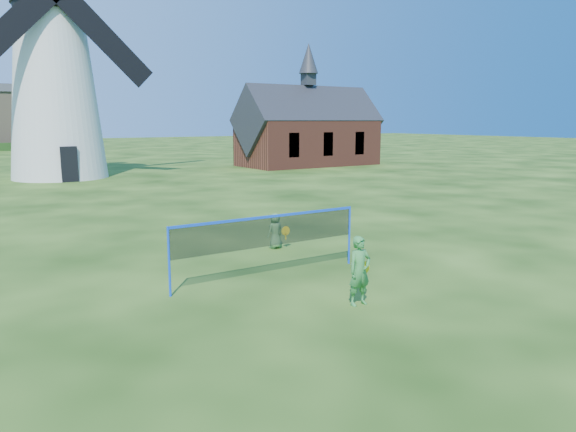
% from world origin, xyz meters
% --- Properties ---
extents(ground, '(220.00, 220.00, 0.00)m').
position_xyz_m(ground, '(0.00, 0.00, 0.00)').
color(ground, black).
rests_on(ground, ground).
extents(windmill, '(11.51, 6.02, 17.37)m').
position_xyz_m(windmill, '(0.07, 27.97, 6.33)').
color(windmill, silver).
rests_on(windmill, ground).
extents(chapel, '(11.91, 5.77, 10.07)m').
position_xyz_m(chapel, '(19.81, 27.46, 2.83)').
color(chapel, brown).
rests_on(chapel, ground).
extents(badminton_net, '(5.05, 0.05, 1.55)m').
position_xyz_m(badminton_net, '(-0.30, 0.58, 1.14)').
color(badminton_net, blue).
rests_on(badminton_net, ground).
extents(player_girl, '(0.69, 0.37, 1.45)m').
position_xyz_m(player_girl, '(0.29, -2.06, 0.73)').
color(player_girl, '#34843D').
rests_on(player_girl, ground).
extents(player_boy, '(0.64, 0.43, 1.06)m').
position_xyz_m(player_boy, '(1.49, 3.16, 0.53)').
color(player_boy, '#4F8A42').
rests_on(player_boy, ground).
extents(play_ball, '(0.22, 0.22, 0.22)m').
position_xyz_m(play_ball, '(2.04, 0.12, 0.11)').
color(play_ball, green).
rests_on(play_ball, ground).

